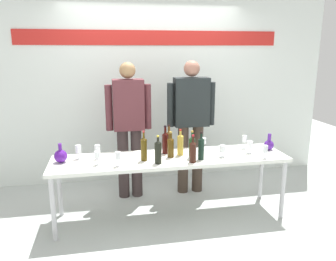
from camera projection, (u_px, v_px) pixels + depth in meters
name	position (u px, v px, depth m)	size (l,w,h in m)	color
ground_plane	(170.00, 216.00, 3.89)	(10.00, 10.00, 0.00)	#AFB6B2
back_wall	(152.00, 77.00, 4.81)	(5.22, 0.11, 3.00)	white
display_table	(171.00, 162.00, 3.73)	(2.61, 0.64, 0.72)	white
decanter_blue_left	(61.00, 156.00, 3.53)	(0.14, 0.14, 0.21)	#50188C
decanter_blue_right	(269.00, 144.00, 3.98)	(0.12, 0.12, 0.20)	#4E1F8F
presenter_left	(129.00, 123.00, 4.20)	(0.57, 0.22, 1.74)	#372A2A
presenter_right	(191.00, 118.00, 4.35)	(0.63, 0.22, 1.76)	#3F3127
wine_bottle_0	(180.00, 144.00, 3.77)	(0.07, 0.07, 0.30)	gold
wine_bottle_1	(158.00, 151.00, 3.48)	(0.07, 0.07, 0.30)	black
wine_bottle_2	(171.00, 147.00, 3.69)	(0.07, 0.07, 0.29)	#4A320B
wine_bottle_3	(165.00, 142.00, 3.82)	(0.07, 0.07, 0.33)	#330A07
wine_bottle_4	(192.00, 147.00, 3.66)	(0.07, 0.07, 0.31)	#193F1C
wine_bottle_5	(169.00, 140.00, 3.93)	(0.07, 0.07, 0.31)	#563612
wine_bottle_6	(201.00, 148.00, 3.61)	(0.07, 0.07, 0.31)	black
wine_bottle_7	(144.00, 148.00, 3.57)	(0.07, 0.07, 0.33)	#49370A
wine_bottle_8	(193.00, 151.00, 3.53)	(0.07, 0.07, 0.30)	#35170E
wine_glass_left_0	(97.00, 155.00, 3.45)	(0.06, 0.06, 0.14)	white
wine_glass_left_1	(78.00, 149.00, 3.64)	(0.06, 0.06, 0.15)	white
wine_glass_left_2	(118.00, 156.00, 3.41)	(0.06, 0.06, 0.15)	white
wine_glass_left_3	(97.00, 149.00, 3.63)	(0.06, 0.06, 0.16)	white
wine_glass_right_0	(245.00, 139.00, 4.03)	(0.06, 0.06, 0.16)	white
wine_glass_right_1	(223.00, 149.00, 3.71)	(0.07, 0.07, 0.13)	white
wine_glass_right_2	(250.00, 145.00, 3.84)	(0.07, 0.07, 0.14)	white
wine_glass_right_3	(203.00, 141.00, 4.00)	(0.06, 0.06, 0.14)	white
wine_glass_right_4	(265.00, 149.00, 3.66)	(0.06, 0.06, 0.15)	white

